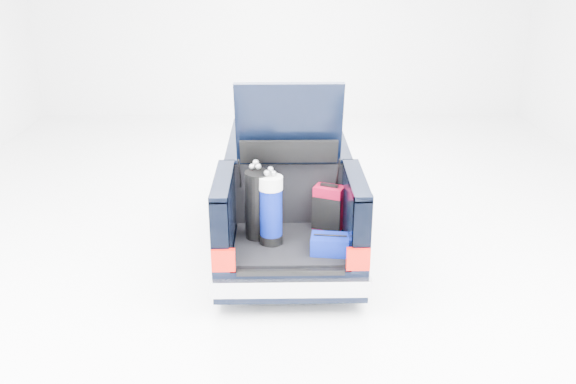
{
  "coord_description": "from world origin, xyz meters",
  "views": [
    {
      "loc": [
        -0.15,
        -8.08,
        3.86
      ],
      "look_at": [
        0.0,
        -0.5,
        0.86
      ],
      "focal_mm": 38.0,
      "sensor_mm": 36.0,
      "label": 1
    }
  ],
  "objects_px": {
    "red_suitcase": "(329,208)",
    "black_golf_bag": "(256,205)",
    "blue_duffel": "(330,244)",
    "car": "(287,189)",
    "blue_golf_bag": "(271,209)"
  },
  "relations": [
    {
      "from": "black_golf_bag",
      "to": "blue_golf_bag",
      "type": "height_order",
      "value": "black_golf_bag"
    },
    {
      "from": "blue_golf_bag",
      "to": "blue_duffel",
      "type": "relative_size",
      "value": 2.01
    },
    {
      "from": "red_suitcase",
      "to": "black_golf_bag",
      "type": "xyz_separation_m",
      "value": [
        -0.89,
        -0.28,
        0.17
      ]
    },
    {
      "from": "red_suitcase",
      "to": "black_golf_bag",
      "type": "distance_m",
      "value": 0.95
    },
    {
      "from": "car",
      "to": "blue_duffel",
      "type": "height_order",
      "value": "car"
    },
    {
      "from": "car",
      "to": "black_golf_bag",
      "type": "distance_m",
      "value": 1.57
    },
    {
      "from": "red_suitcase",
      "to": "car",
      "type": "bearing_deg",
      "value": 136.26
    },
    {
      "from": "black_golf_bag",
      "to": "blue_duffel",
      "type": "distance_m",
      "value": 1.0
    },
    {
      "from": "red_suitcase",
      "to": "black_golf_bag",
      "type": "relative_size",
      "value": 0.6
    },
    {
      "from": "blue_duffel",
      "to": "car",
      "type": "bearing_deg",
      "value": 111.79
    },
    {
      "from": "black_golf_bag",
      "to": "blue_duffel",
      "type": "relative_size",
      "value": 2.08
    },
    {
      "from": "blue_golf_bag",
      "to": "car",
      "type": "bearing_deg",
      "value": 95.11
    },
    {
      "from": "red_suitcase",
      "to": "blue_duffel",
      "type": "bearing_deg",
      "value": -69.55
    },
    {
      "from": "car",
      "to": "blue_duffel",
      "type": "xyz_separation_m",
      "value": [
        0.46,
        -1.87,
        0.03
      ]
    },
    {
      "from": "car",
      "to": "black_golf_bag",
      "type": "height_order",
      "value": "car"
    }
  ]
}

